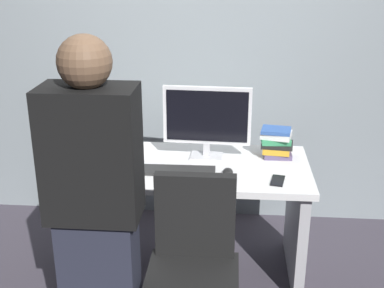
{
  "coord_description": "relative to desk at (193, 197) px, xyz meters",
  "views": [
    {
      "loc": [
        0.23,
        -2.83,
        1.93
      ],
      "look_at": [
        0.0,
        -0.05,
        0.88
      ],
      "focal_mm": 47.43,
      "sensor_mm": 36.0,
      "label": 1
    }
  ],
  "objects": [
    {
      "name": "ground_plane",
      "position": [
        0.0,
        0.0,
        -0.5
      ],
      "size": [
        9.0,
        9.0,
        0.0
      ],
      "primitive_type": "plane",
      "color": "#3D3842"
    },
    {
      "name": "wall_back",
      "position": [
        0.0,
        0.79,
        1.0
      ],
      "size": [
        6.4,
        0.1,
        3.0
      ],
      "primitive_type": "cube",
      "color": "gray",
      "rests_on": "ground"
    },
    {
      "name": "desk",
      "position": [
        0.0,
        0.0,
        0.0
      ],
      "size": [
        1.42,
        0.73,
        0.73
      ],
      "color": "white",
      "rests_on": "ground"
    },
    {
      "name": "office_chair",
      "position": [
        0.06,
        -0.77,
        -0.07
      ],
      "size": [
        0.52,
        0.52,
        0.94
      ],
      "color": "black",
      "rests_on": "ground"
    },
    {
      "name": "person_at_desk",
      "position": [
        -0.35,
        -0.91,
        0.34
      ],
      "size": [
        0.4,
        0.24,
        1.64
      ],
      "color": "#262838",
      "rests_on": "ground"
    },
    {
      "name": "monitor",
      "position": [
        0.08,
        0.11,
        0.48
      ],
      "size": [
        0.54,
        0.15,
        0.46
      ],
      "color": "silver",
      "rests_on": "desk"
    },
    {
      "name": "keyboard",
      "position": [
        -0.07,
        -0.13,
        0.23
      ],
      "size": [
        0.43,
        0.14,
        0.02
      ],
      "primitive_type": "cube",
      "rotation": [
        0.0,
        0.0,
        0.01
      ],
      "color": "#262626",
      "rests_on": "desk"
    },
    {
      "name": "mouse",
      "position": [
        0.22,
        -0.14,
        0.24
      ],
      "size": [
        0.06,
        0.1,
        0.03
      ],
      "primitive_type": "ellipsoid",
      "color": "black",
      "rests_on": "desk"
    },
    {
      "name": "cup_near_keyboard",
      "position": [
        -0.46,
        -0.07,
        0.28
      ],
      "size": [
        0.08,
        0.08,
        0.1
      ],
      "primitive_type": "cylinder",
      "color": "white",
      "rests_on": "desk"
    },
    {
      "name": "cup_by_monitor",
      "position": [
        -0.54,
        0.2,
        0.27
      ],
      "size": [
        0.07,
        0.07,
        0.08
      ],
      "primitive_type": "cylinder",
      "color": "silver",
      "rests_on": "desk"
    },
    {
      "name": "book_stack",
      "position": [
        0.51,
        0.17,
        0.32
      ],
      "size": [
        0.22,
        0.18,
        0.19
      ],
      "color": "#594C72",
      "rests_on": "desk"
    },
    {
      "name": "cell_phone",
      "position": [
        0.5,
        -0.21,
        0.23
      ],
      "size": [
        0.1,
        0.15,
        0.01
      ],
      "primitive_type": "cube",
      "rotation": [
        0.0,
        0.0,
        -0.19
      ],
      "color": "black",
      "rests_on": "desk"
    }
  ]
}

